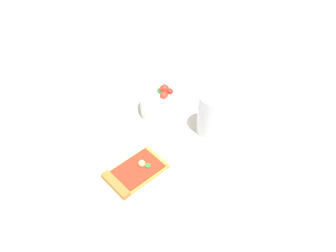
# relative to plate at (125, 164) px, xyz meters

# --- Properties ---
(ground_plane) EXTENTS (2.40, 2.40, 0.00)m
(ground_plane) POSITION_rel_plate_xyz_m (0.04, -0.02, -0.01)
(ground_plane) COLOR beige
(ground_plane) RESTS_ON ground
(plate) EXTENTS (0.25, 0.25, 0.01)m
(plate) POSITION_rel_plate_xyz_m (0.00, 0.00, 0.00)
(plate) COLOR white
(plate) RESTS_ON ground_plane
(pizza_slice_main) EXTENTS (0.08, 0.14, 0.02)m
(pizza_slice_main) POSITION_rel_plate_xyz_m (-0.04, 0.01, 0.01)
(pizza_slice_main) COLOR gold
(pizza_slice_main) RESTS_ON plate
(salad_bowl) EXTENTS (0.13, 0.13, 0.07)m
(salad_bowl) POSITION_rel_plate_xyz_m (0.08, -0.20, 0.02)
(salad_bowl) COLOR white
(salad_bowl) RESTS_ON ground_plane
(soda_glass) EXTENTS (0.08, 0.08, 0.12)m
(soda_glass) POSITION_rel_plate_xyz_m (-0.06, -0.24, 0.05)
(soda_glass) COLOR silver
(soda_glass) RESTS_ON ground_plane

